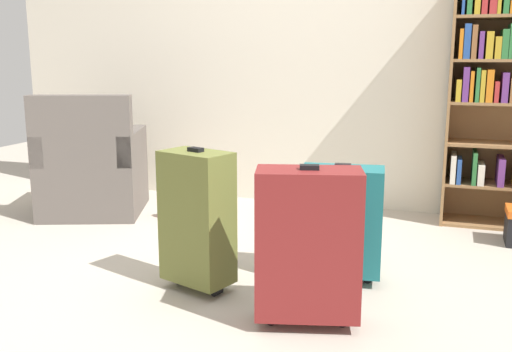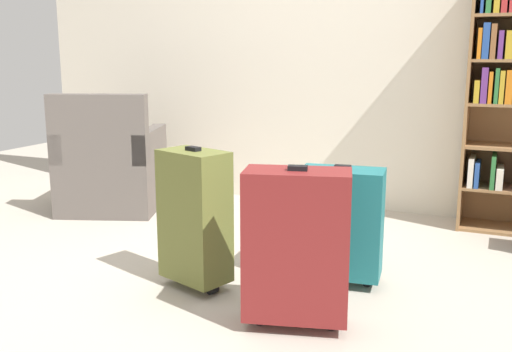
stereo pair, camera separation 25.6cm
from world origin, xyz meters
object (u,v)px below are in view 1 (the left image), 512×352
Objects in this scene: armchair at (92,172)px; mug at (164,211)px; suitcase_dark_red at (308,244)px; suitcase_teal at (341,220)px; suitcase_olive at (197,217)px.

armchair is 0.62m from mug.
suitcase_dark_red is (1.95, -1.30, 0.06)m from armchair.
suitcase_dark_red is (1.40, -1.36, 0.33)m from mug.
suitcase_olive is (-0.66, -0.35, 0.05)m from suitcase_teal.
suitcase_dark_red is at bearing -18.96° from suitcase_olive.
mug is 0.17× the size of suitcase_dark_red.
suitcase_teal is 0.86× the size of suitcase_olive.
suitcase_dark_red is at bearing -94.31° from suitcase_teal.
armchair is 2.35m from suitcase_dark_red.
armchair reaches higher than suitcase_teal.
mug is 1.67m from suitcase_teal.
suitcase_teal is 0.75m from suitcase_olive.
mug is 0.16× the size of suitcase_olive.
suitcase_olive reaches higher than suitcase_dark_red.
suitcase_teal reaches higher than mug.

